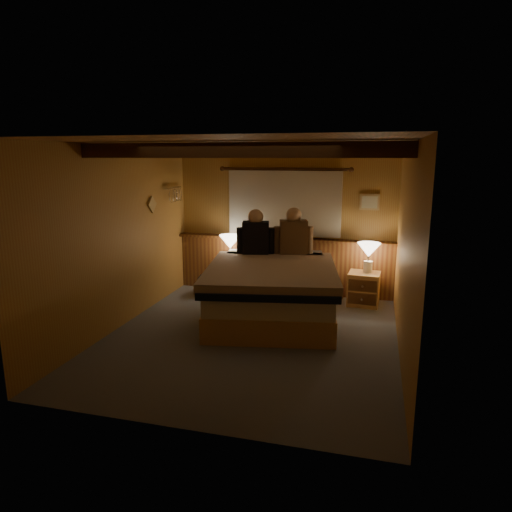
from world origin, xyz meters
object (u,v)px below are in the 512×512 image
(bed, at_px, (272,290))
(lamp_right, at_px, (369,252))
(person_left, at_px, (256,235))
(nightstand_right, at_px, (364,289))
(duffel_bag, at_px, (214,285))
(person_right, at_px, (293,235))
(nightstand_left, at_px, (232,278))
(lamp_left, at_px, (230,243))

(bed, height_order, lamp_right, lamp_right)
(bed, distance_m, lamp_right, 1.66)
(lamp_right, xyz_separation_m, person_left, (-1.71, -0.26, 0.22))
(person_left, bearing_deg, bed, -70.29)
(lamp_right, bearing_deg, nightstand_right, -131.63)
(duffel_bag, bearing_deg, nightstand_right, -9.47)
(lamp_right, distance_m, person_right, 1.17)
(bed, height_order, nightstand_left, bed)
(bed, xyz_separation_m, person_right, (0.15, 0.84, 0.66))
(lamp_left, bearing_deg, bed, -46.65)
(person_left, bearing_deg, duffel_bag, 158.85)
(nightstand_right, height_order, person_left, person_left)
(bed, height_order, person_right, person_right)
(nightstand_left, xyz_separation_m, lamp_right, (2.20, -0.04, 0.57))
(nightstand_left, relative_size, nightstand_right, 1.01)
(nightstand_right, xyz_separation_m, lamp_left, (-2.18, 0.09, 0.59))
(lamp_right, xyz_separation_m, duffel_bag, (-2.46, -0.14, -0.67))
(person_right, bearing_deg, person_left, 179.20)
(bed, distance_m, nightstand_right, 1.54)
(bed, xyz_separation_m, person_left, (-0.42, 0.69, 0.65))
(bed, bearing_deg, person_right, 70.04)
(bed, relative_size, duffel_bag, 4.52)
(lamp_right, height_order, person_right, person_right)
(nightstand_left, height_order, nightstand_right, nightstand_left)
(person_right, bearing_deg, duffel_bag, 165.40)
(nightstand_left, xyz_separation_m, person_right, (1.06, -0.15, 0.80))
(nightstand_left, height_order, lamp_left, lamp_left)
(person_left, relative_size, person_right, 0.97)
(lamp_left, height_order, lamp_right, lamp_left)
(person_left, relative_size, duffel_bag, 1.30)
(lamp_left, xyz_separation_m, duffel_bag, (-0.23, -0.17, -0.69))
(nightstand_right, distance_m, lamp_left, 2.26)
(lamp_left, bearing_deg, lamp_right, -0.91)
(bed, relative_size, nightstand_right, 4.92)
(lamp_right, distance_m, duffel_bag, 2.55)
(bed, distance_m, person_left, 1.04)
(nightstand_left, xyz_separation_m, person_left, (0.49, -0.30, 0.79))
(bed, height_order, lamp_left, lamp_left)
(person_right, bearing_deg, lamp_left, 156.57)
(nightstand_left, relative_size, duffel_bag, 0.93)
(bed, height_order, duffel_bag, bed)
(person_left, bearing_deg, lamp_right, -2.81)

